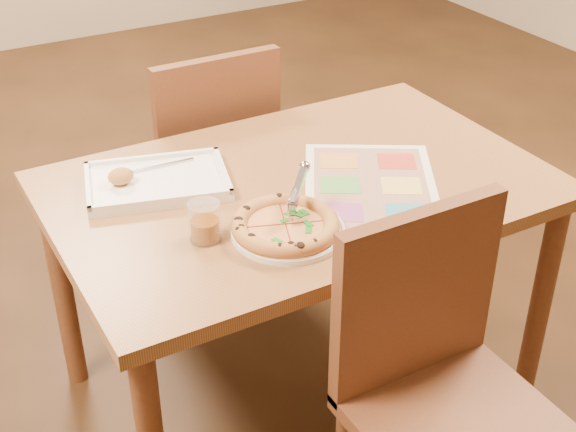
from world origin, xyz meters
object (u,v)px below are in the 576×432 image
menu (371,186)px  appetizer_tray (154,182)px  chair_far (209,145)px  plate (288,231)px  chair_near (437,360)px  dining_table (300,209)px  glass_tumbler (205,224)px  pizza_cutter (297,192)px  pizza (285,226)px

menu → appetizer_tray: bearing=150.6°
chair_far → plate: size_ratio=1.73×
chair_near → menu: chair_near is taller
dining_table → glass_tumbler: 0.38m
appetizer_tray → glass_tumbler: glass_tumbler is taller
pizza_cutter → glass_tumbler: pizza_cutter is taller
chair_near → chair_far: 1.20m
chair_far → appetizer_tray: size_ratio=1.13×
plate → pizza: (-0.01, -0.00, 0.02)m
dining_table → appetizer_tray: 0.40m
pizza_cutter → appetizer_tray: size_ratio=0.29×
dining_table → chair_far: size_ratio=2.77×
plate → menu: (0.30, 0.09, -0.00)m
chair_far → appetizer_tray: bearing=51.7°
pizza → dining_table: bearing=52.2°
chair_far → glass_tumbler: size_ratio=4.87×
plate → pizza: size_ratio=1.05×
chair_far → menu: bearing=101.7°
appetizer_tray → glass_tumbler: 0.30m
chair_far → pizza_cutter: 0.82m
appetizer_tray → pizza_cutter: bearing=-54.8°
plate → chair_far: bearing=79.3°
dining_table → plate: plate is taller
dining_table → menu: bearing=-37.6°
plate → pizza_cutter: (0.04, 0.03, 0.08)m
appetizer_tray → glass_tumbler: size_ratio=4.33×
appetizer_tray → menu: (0.49, -0.28, -0.01)m
dining_table → pizza: size_ratio=5.02×
dining_table → menu: size_ratio=2.71×
dining_table → pizza_cutter: bearing=-122.7°
chair_near → glass_tumbler: chair_near is taller
chair_near → pizza_cutter: 0.51m
pizza → pizza_cutter: size_ratio=2.16×
plate → pizza_cutter: pizza_cutter is taller
chair_near → chair_far: same height
appetizer_tray → chair_near: bearing=-65.7°
pizza → menu: size_ratio=0.54×
pizza_cutter → appetizer_tray: 0.42m
pizza_cutter → glass_tumbler: size_ratio=1.24×
chair_near → glass_tumbler: (-0.33, 0.47, 0.20)m
pizza_cutter → glass_tumbler: bearing=124.4°
chair_far → pizza_cutter: chair_far is taller
dining_table → chair_far: bearing=90.0°
plate → appetizer_tray: 0.42m
dining_table → pizza_cutter: 0.27m
chair_far → plate: (-0.15, -0.81, 0.16)m
dining_table → plate: 0.27m
chair_near → menu: size_ratio=0.98×
dining_table → plate: (-0.15, -0.21, 0.09)m
glass_tumbler → pizza_cutter: bearing=-10.2°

